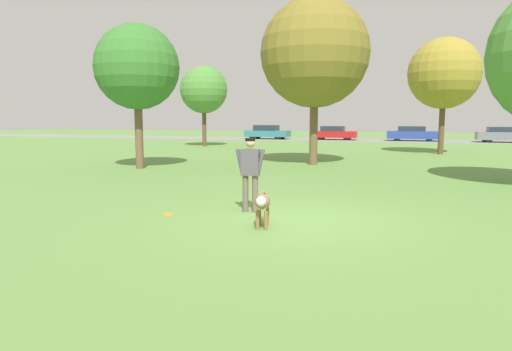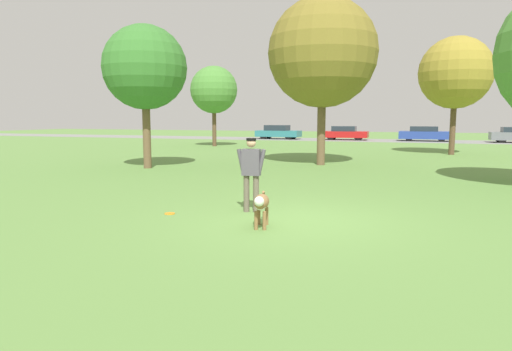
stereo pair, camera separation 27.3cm
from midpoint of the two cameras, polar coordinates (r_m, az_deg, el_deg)
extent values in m
plane|color=#608C42|center=(9.36, 5.60, -5.54)|extent=(120.00, 120.00, 0.00)
cube|color=gray|center=(43.10, 16.49, 4.20)|extent=(120.00, 6.00, 0.01)
cylinder|color=#665B4C|center=(9.99, 0.79, -2.31)|extent=(0.14, 0.14, 0.81)
cylinder|color=#665B4C|center=(10.04, -0.42, -2.27)|extent=(0.14, 0.14, 0.81)
cube|color=#514C56|center=(9.92, 0.19, 1.67)|extent=(0.41, 0.26, 0.58)
cylinder|color=#514C56|center=(9.88, 1.45, 1.64)|extent=(0.22, 0.11, 0.58)
cylinder|color=#514C56|center=(9.97, -1.07, 1.70)|extent=(0.22, 0.11, 0.58)
sphere|color=tan|center=(9.89, 0.19, 4.12)|extent=(0.22, 0.22, 0.20)
cylinder|color=black|center=(9.89, 0.19, 4.53)|extent=(0.24, 0.24, 0.06)
ellipsoid|color=olive|center=(8.61, 1.60, -3.30)|extent=(0.42, 0.71, 0.28)
ellipsoid|color=white|center=(8.44, 1.49, -3.85)|extent=(0.23, 0.20, 0.16)
sphere|color=white|center=(8.20, 1.35, -3.27)|extent=(0.21, 0.21, 0.18)
cylinder|color=olive|center=(8.46, 1.99, -5.67)|extent=(0.08, 0.08, 0.35)
cylinder|color=olive|center=(8.48, 0.94, -5.64)|extent=(0.08, 0.08, 0.35)
cylinder|color=olive|center=(8.87, 2.22, -5.07)|extent=(0.08, 0.08, 0.35)
cylinder|color=olive|center=(8.88, 1.22, -5.05)|extent=(0.08, 0.08, 0.35)
cylinder|color=olive|center=(9.03, 1.86, -2.53)|extent=(0.10, 0.26, 0.23)
cylinder|color=orange|center=(10.02, -9.96, -4.71)|extent=(0.22, 0.22, 0.02)
torus|color=orange|center=(10.02, -9.96, -4.71)|extent=(0.23, 0.23, 0.02)
cylinder|color=brown|center=(33.42, -5.00, 6.06)|extent=(0.29, 0.29, 2.79)
sphere|color=#4C8938|center=(33.47, -5.05, 10.63)|extent=(3.39, 3.39, 3.39)
cylinder|color=brown|center=(19.20, -13.10, 5.08)|extent=(0.32, 0.32, 2.81)
sphere|color=#38752D|center=(19.29, -13.33, 13.02)|extent=(3.38, 3.38, 3.38)
cylinder|color=brown|center=(20.23, 8.54, 5.66)|extent=(0.36, 0.36, 3.07)
sphere|color=olive|center=(20.41, 8.72, 14.95)|extent=(4.69, 4.69, 4.69)
cylinder|color=brown|center=(27.95, 23.63, 5.52)|extent=(0.31, 0.31, 3.05)
sphere|color=olive|center=(28.06, 23.94, 11.67)|extent=(3.96, 3.96, 3.96)
cube|color=teal|center=(44.59, 2.99, 5.26)|extent=(4.34, 1.98, 0.59)
cube|color=#232D38|center=(44.62, 2.83, 5.98)|extent=(2.29, 1.64, 0.53)
cylinder|color=black|center=(44.94, 4.85, 5.01)|extent=(0.68, 0.23, 0.68)
cylinder|color=black|center=(43.46, 4.25, 4.94)|extent=(0.68, 0.23, 0.68)
cylinder|color=black|center=(45.76, 1.78, 5.07)|extent=(0.68, 0.23, 0.68)
cylinder|color=black|center=(44.31, 1.09, 5.00)|extent=(0.68, 0.23, 0.68)
cube|color=red|center=(43.51, 11.28, 5.06)|extent=(4.15, 1.80, 0.58)
cube|color=#232D38|center=(43.51, 11.13, 5.76)|extent=(2.16, 1.54, 0.48)
cylinder|color=black|center=(44.12, 13.01, 4.80)|extent=(0.67, 0.21, 0.67)
cylinder|color=black|center=(42.61, 12.79, 4.73)|extent=(0.67, 0.21, 0.67)
cylinder|color=black|center=(44.45, 9.81, 4.90)|extent=(0.67, 0.21, 0.67)
cylinder|color=black|center=(42.94, 9.49, 4.83)|extent=(0.67, 0.21, 0.67)
cube|color=#284293|center=(43.14, 20.58, 4.75)|extent=(4.48, 1.92, 0.67)
cube|color=#232D38|center=(43.13, 20.43, 5.49)|extent=(2.35, 1.61, 0.44)
cylinder|color=black|center=(43.94, 22.31, 4.39)|extent=(0.60, 0.22, 0.59)
cylinder|color=black|center=(42.38, 22.36, 4.30)|extent=(0.60, 0.22, 0.59)
cylinder|color=black|center=(43.96, 18.83, 4.54)|extent=(0.60, 0.22, 0.59)
cylinder|color=black|center=(42.40, 18.75, 4.46)|extent=(0.60, 0.22, 0.59)
cylinder|color=black|center=(44.02, 28.28, 4.10)|extent=(0.63, 0.21, 0.63)
cylinder|color=black|center=(42.58, 28.59, 4.00)|extent=(0.63, 0.21, 0.63)
camera|label=1|loc=(0.14, -89.16, 0.11)|focal=32.00mm
camera|label=2|loc=(0.14, 90.84, -0.11)|focal=32.00mm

